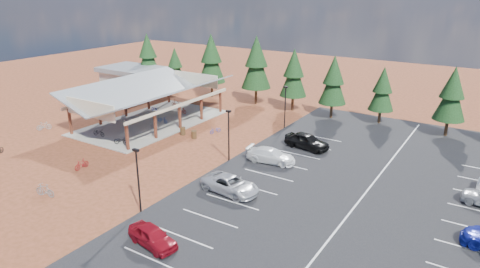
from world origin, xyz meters
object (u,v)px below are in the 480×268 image
trash_bin_0 (183,131)px  lamp_post_2 (285,104)px  bike_1 (124,118)px  car_0 (153,236)px  bike_pavilion (150,93)px  bike_11 (82,164)px  bike_4 (121,141)px  car_2 (230,184)px  outbuilding (135,79)px  car_4 (307,141)px  lamp_post_1 (229,132)px  bike_5 (154,124)px  bike_3 (176,103)px  bike_14 (215,130)px  lamp_post_0 (138,176)px  car_3 (271,155)px  bike_0 (99,132)px  bike_2 (154,109)px  bike_7 (181,110)px  bike_6 (162,120)px  bike_9 (44,126)px  trash_bin_1 (194,134)px

trash_bin_0 → lamp_post_2: bearing=44.2°
bike_1 → car_0: 28.24m
bike_pavilion → bike_11: bike_pavilion is taller
bike_4 → car_2: size_ratio=0.34×
outbuilding → trash_bin_0: (20.25, -12.50, -1.58)m
car_4 → car_0: bearing=-175.1°
lamp_post_1 → bike_5: size_ratio=2.79×
outbuilding → bike_4: size_ratio=6.40×
lamp_post_2 → car_4: (5.10, -4.91, -2.12)m
outbuilding → bike_3: (11.99, -4.03, -1.40)m
bike_5 → bike_14: bearing=-54.7°
lamp_post_0 → car_3: (3.72, 13.77, -2.24)m
lamp_post_0 → bike_3: bearing=125.4°
lamp_post_0 → lamp_post_1: (0.00, 12.00, 0.00)m
lamp_post_2 → bike_5: lamp_post_2 is taller
car_0 → car_4: (1.19, 21.89, 0.15)m
bike_0 → car_2: car_2 is taller
outbuilding → bike_2: outbuilding is taller
bike_7 → bike_11: bearing=-171.4°
lamp_post_0 → bike_6: (-13.60, 17.39, -2.46)m
car_0 → car_3: size_ratio=0.82×
bike_1 → car_3: bearing=-74.6°
bike_2 → bike_6: bike_6 is taller
outbuilding → bike_14: bearing=-23.5°
bike_5 → bike_0: bearing=159.9°
bike_7 → car_0: size_ratio=0.40×
car_3 → lamp_post_1: bearing=108.2°
bike_7 → lamp_post_2: bearing=-83.9°
bike_11 → car_2: (14.47, 3.45, 0.27)m
bike_9 → bike_11: bearing=-172.4°
lamp_post_1 → car_2: bearing=-55.0°
car_3 → bike_pavilion: bearing=73.0°
car_4 → lamp_post_0: bearing=173.1°
bike_3 → bike_5: bike_5 is taller
lamp_post_1 → bike_0: 16.62m
car_0 → bike_4: bearing=63.5°
lamp_post_2 → trash_bin_1: lamp_post_2 is taller
trash_bin_1 → bike_11: size_ratio=0.57×
lamp_post_0 → car_4: lamp_post_0 is taller
bike_14 → bike_2: bearing=-175.6°
trash_bin_0 → bike_0: bike_0 is taller
car_2 → trash_bin_1: bearing=56.1°
outbuilding → bike_2: (11.07, -7.48, -1.53)m
bike_1 → car_2: (21.88, -8.79, 0.12)m
bike_4 → bike_11: 6.52m
bike_3 → bike_9: bearing=158.8°
car_0 → car_2: size_ratio=0.77×
bike_14 → car_0: (9.82, -20.74, 0.31)m
car_0 → car_4: car_4 is taller
bike_3 → car_3: 23.10m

